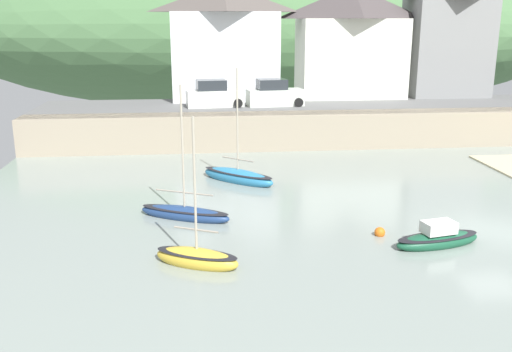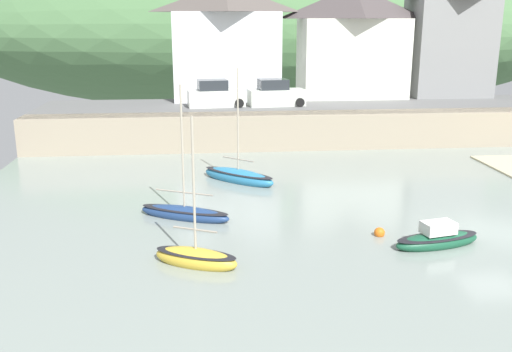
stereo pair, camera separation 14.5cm
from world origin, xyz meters
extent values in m
cube|color=gray|center=(0.00, 0.00, -0.03)|extent=(48.00, 40.00, 0.06)
cube|color=gray|center=(0.00, 17.00, 1.20)|extent=(48.00, 2.40, 2.40)
cube|color=#606060|center=(0.00, 20.70, 2.35)|extent=(48.00, 9.00, 0.10)
ellipsoid|color=#4A7244|center=(-2.69, 55.20, 6.85)|extent=(80.00, 44.00, 19.57)
cube|color=silver|center=(-10.05, 25.20, 5.78)|extent=(8.23, 5.40, 6.76)
cube|color=white|center=(0.20, 25.20, 5.53)|extent=(8.40, 4.73, 6.25)
pyramid|color=#473F40|center=(0.20, 25.20, 9.91)|extent=(8.70, 5.03, 2.52)
cube|color=gray|center=(8.30, 25.20, 6.30)|extent=(6.45, 4.48, 7.81)
ellipsoid|color=gold|center=(-12.47, -2.16, 0.23)|extent=(3.30, 2.27, 0.82)
ellipsoid|color=black|center=(-12.47, -2.16, 0.45)|extent=(3.24, 2.22, 0.12)
cylinder|color=#B2A893|center=(-12.47, -2.16, 3.02)|extent=(0.09, 0.09, 4.76)
cylinder|color=gray|center=(-12.47, -2.16, 1.36)|extent=(1.57, 0.79, 0.07)
ellipsoid|color=#195136|center=(-3.12, -1.25, 0.19)|extent=(3.75, 1.83, 0.69)
ellipsoid|color=black|center=(-3.12, -1.25, 0.38)|extent=(3.68, 1.79, 0.12)
cube|color=silver|center=(-3.12, -1.25, 0.76)|extent=(1.39, 1.01, 0.46)
ellipsoid|color=navy|center=(-13.00, 2.95, 0.20)|extent=(4.29, 2.70, 0.72)
ellipsoid|color=black|center=(-13.00, 2.95, 0.39)|extent=(4.20, 2.65, 0.12)
cylinder|color=#B2A893|center=(-13.00, 2.95, 3.24)|extent=(0.09, 0.09, 5.36)
cylinder|color=gray|center=(-13.00, 2.95, 1.20)|extent=(2.54, 1.25, 0.07)
ellipsoid|color=teal|center=(-10.22, 8.73, 0.25)|extent=(4.19, 3.87, 0.90)
ellipsoid|color=black|center=(-10.22, 8.73, 0.49)|extent=(4.11, 3.79, 0.12)
cylinder|color=#B2A893|center=(-10.22, 8.73, 3.41)|extent=(0.09, 0.09, 5.44)
cylinder|color=gray|center=(-10.22, 8.73, 1.25)|extent=(1.62, 1.43, 0.07)
cube|color=silver|center=(-11.03, 20.70, 3.00)|extent=(4.27, 2.17, 1.20)
cube|color=#282D33|center=(-11.28, 20.70, 3.95)|extent=(2.26, 1.74, 0.80)
cylinder|color=black|center=(-9.38, 21.50, 2.72)|extent=(0.64, 0.22, 0.64)
cylinder|color=black|center=(-9.38, 19.90, 2.72)|extent=(0.64, 0.22, 0.64)
cylinder|color=black|center=(-12.68, 21.50, 2.72)|extent=(0.64, 0.22, 0.64)
cylinder|color=black|center=(-12.68, 19.90, 2.72)|extent=(0.64, 0.22, 0.64)
cube|color=silver|center=(-6.58, 20.70, 3.00)|extent=(4.26, 2.14, 1.20)
cube|color=#282D33|center=(-6.83, 20.70, 3.95)|extent=(2.25, 1.72, 0.80)
cylinder|color=black|center=(-4.93, 21.50, 2.72)|extent=(0.64, 0.22, 0.64)
cylinder|color=black|center=(-4.93, 19.90, 2.72)|extent=(0.64, 0.22, 0.64)
cylinder|color=black|center=(-8.23, 21.50, 2.72)|extent=(0.64, 0.22, 0.64)
cylinder|color=black|center=(-8.23, 19.90, 2.72)|extent=(0.64, 0.22, 0.64)
sphere|color=orange|center=(-5.03, 0.03, 0.13)|extent=(0.44, 0.44, 0.44)
camera|label=1|loc=(-12.29, -21.27, 8.49)|focal=40.14mm
camera|label=2|loc=(-12.15, -21.28, 8.49)|focal=40.14mm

